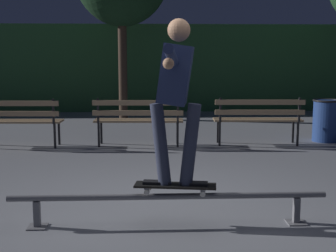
{
  "coord_description": "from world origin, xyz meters",
  "views": [
    {
      "loc": [
        -0.2,
        -4.59,
        1.63
      ],
      "look_at": [
        0.03,
        0.51,
        0.85
      ],
      "focal_mm": 49.75,
      "sensor_mm": 36.0,
      "label": 1
    }
  ],
  "objects": [
    {
      "name": "trash_can",
      "position": [
        3.2,
        4.0,
        0.41
      ],
      "size": [
        0.52,
        0.52,
        0.8
      ],
      "color": "navy",
      "rests_on": "ground"
    },
    {
      "name": "park_bench_right_center",
      "position": [
        1.82,
        3.67,
        0.54
      ],
      "size": [
        1.62,
        0.49,
        0.88
      ],
      "color": "black",
      "rests_on": "ground"
    },
    {
      "name": "park_bench_leftmost",
      "position": [
        -2.53,
        3.67,
        0.54
      ],
      "size": [
        1.62,
        0.49,
        0.88
      ],
      "color": "black",
      "rests_on": "ground"
    },
    {
      "name": "skateboarder",
      "position": [
        0.07,
        -0.29,
        1.33
      ],
      "size": [
        0.63,
        1.4,
        1.56
      ],
      "color": "black",
      "rests_on": "skateboard"
    },
    {
      "name": "ground_plane",
      "position": [
        0.0,
        0.0,
        0.0
      ],
      "size": [
        90.0,
        90.0,
        0.0
      ],
      "primitive_type": "plane",
      "color": "slate"
    },
    {
      "name": "grind_rail",
      "position": [
        -0.0,
        -0.29,
        0.25
      ],
      "size": [
        3.06,
        0.18,
        0.32
      ],
      "color": "slate",
      "rests_on": "ground"
    },
    {
      "name": "park_bench_left_center",
      "position": [
        -0.35,
        3.67,
        0.54
      ],
      "size": [
        1.62,
        0.49,
        0.88
      ],
      "color": "black",
      "rests_on": "ground"
    },
    {
      "name": "skateboard",
      "position": [
        0.07,
        -0.29,
        0.39
      ],
      "size": [
        0.8,
        0.31,
        0.09
      ],
      "color": "black",
      "rests_on": "grind_rail"
    },
    {
      "name": "hedge_backdrop",
      "position": [
        0.0,
        9.4,
        1.25
      ],
      "size": [
        24.0,
        1.2,
        2.5
      ],
      "primitive_type": "cube",
      "color": "#2D5B33",
      "rests_on": "ground"
    }
  ]
}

